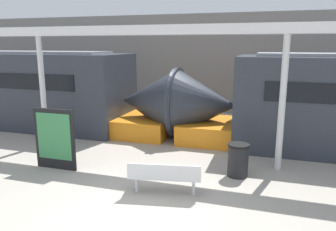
{
  "coord_description": "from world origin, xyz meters",
  "views": [
    {
      "loc": [
        2.55,
        -5.9,
        3.47
      ],
      "look_at": [
        -0.31,
        3.19,
        1.4
      ],
      "focal_mm": 35.0,
      "sensor_mm": 36.0,
      "label": 1
    }
  ],
  "objects_px": {
    "bench_near": "(164,175)",
    "support_column_near": "(282,104)",
    "poster_board": "(55,139)",
    "trash_bin": "(238,160)",
    "support_column_far": "(43,92)"
  },
  "relations": [
    {
      "from": "poster_board",
      "to": "support_column_far",
      "type": "relative_size",
      "value": 0.46
    },
    {
      "from": "bench_near",
      "to": "support_column_far",
      "type": "relative_size",
      "value": 0.47
    },
    {
      "from": "poster_board",
      "to": "trash_bin",
      "type": "bearing_deg",
      "value": 11.36
    },
    {
      "from": "bench_near",
      "to": "trash_bin",
      "type": "relative_size",
      "value": 1.96
    },
    {
      "from": "trash_bin",
      "to": "support_column_far",
      "type": "distance_m",
      "value": 6.97
    },
    {
      "from": "poster_board",
      "to": "support_column_near",
      "type": "height_order",
      "value": "support_column_near"
    },
    {
      "from": "bench_near",
      "to": "poster_board",
      "type": "relative_size",
      "value": 1.01
    },
    {
      "from": "poster_board",
      "to": "support_column_near",
      "type": "xyz_separation_m",
      "value": [
        6.03,
        1.89,
        0.99
      ]
    },
    {
      "from": "support_column_near",
      "to": "poster_board",
      "type": "bearing_deg",
      "value": -162.59
    },
    {
      "from": "trash_bin",
      "to": "support_column_near",
      "type": "xyz_separation_m",
      "value": [
        1.04,
        0.89,
        1.42
      ]
    },
    {
      "from": "trash_bin",
      "to": "support_column_near",
      "type": "height_order",
      "value": "support_column_near"
    },
    {
      "from": "trash_bin",
      "to": "support_column_far",
      "type": "height_order",
      "value": "support_column_far"
    },
    {
      "from": "bench_near",
      "to": "support_column_near",
      "type": "relative_size",
      "value": 0.47
    },
    {
      "from": "trash_bin",
      "to": "support_column_far",
      "type": "xyz_separation_m",
      "value": [
        -6.77,
        0.89,
        1.42
      ]
    },
    {
      "from": "trash_bin",
      "to": "poster_board",
      "type": "xyz_separation_m",
      "value": [
        -4.98,
        -1.0,
        0.43
      ]
    }
  ]
}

